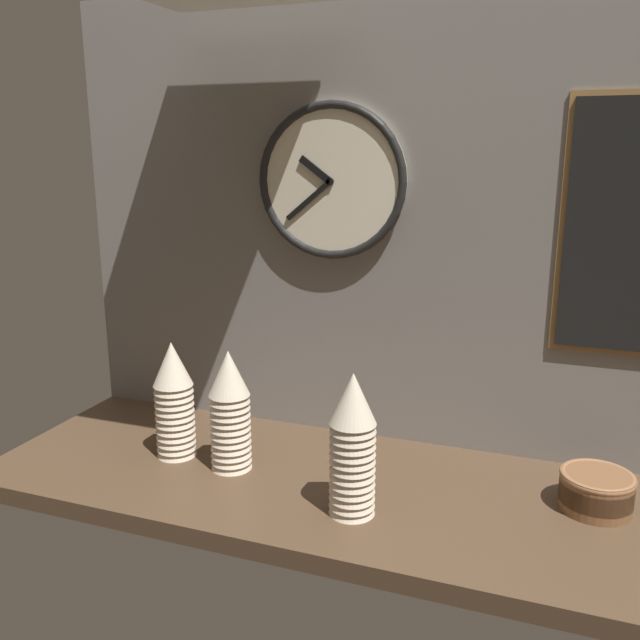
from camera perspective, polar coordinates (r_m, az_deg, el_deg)
The scene contains 7 objects.
ground_plane at distance 1.50m, azimuth 2.52°, elevation -14.10°, with size 1.60×0.56×0.04m, color #4C3826.
wall_tiled_back at distance 1.59m, azimuth 5.69°, elevation 8.10°, with size 1.60×0.03×1.05m.
cup_stack_left at distance 1.59m, azimuth -12.19°, elevation -6.57°, with size 0.09×0.09×0.27m.
cup_stack_center_left at distance 1.51m, azimuth -7.60°, elevation -7.54°, with size 0.09×0.09×0.27m.
cup_stack_center_right at distance 1.32m, azimuth 2.76°, elevation -10.43°, with size 0.09×0.09×0.29m.
bowl_stack_far_right at distance 1.48m, azimuth 22.24°, elevation -13.10°, with size 0.14×0.14×0.08m.
wall_clock at distance 1.59m, azimuth 0.94°, elevation 11.60°, with size 0.36×0.03×0.36m.
Camera 1 is at (0.40, -1.26, 0.69)m, focal length 38.00 mm.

